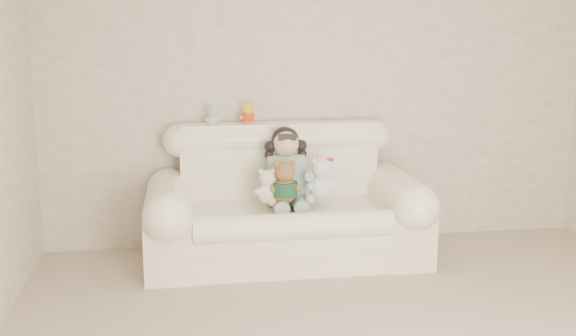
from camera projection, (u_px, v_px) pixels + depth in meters
The scene contains 8 objects.
wall_back at pixel (321, 86), 5.54m from camera, with size 4.50×4.50×0.00m, color beige.
sofa at pixel (286, 196), 5.15m from camera, with size 2.10×0.95×1.03m, color #FFE8CD, non-canonical shape.
seated_child at pixel (286, 166), 5.19m from camera, with size 0.37×0.45×0.62m, color #246746, non-canonical shape.
brown_teddy at pixel (285, 178), 4.97m from camera, with size 0.24×0.19×0.38m, color brown, non-canonical shape.
white_cat at pixel (322, 174), 5.07m from camera, with size 0.25×0.19×0.38m, color silver, non-canonical shape.
cream_teddy at pixel (267, 183), 4.97m from camera, with size 0.19×0.15×0.30m, color white, non-canonical shape.
yellow_mini_bear at pixel (248, 112), 5.35m from camera, with size 0.14×0.10×0.21m, color yellow, non-canonical shape.
grey_mini_plush at pixel (212, 114), 5.30m from camera, with size 0.12×0.09×0.18m, color #B5B6BC, non-canonical shape.
Camera 1 is at (-1.14, -2.96, 1.74)m, focal length 42.53 mm.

